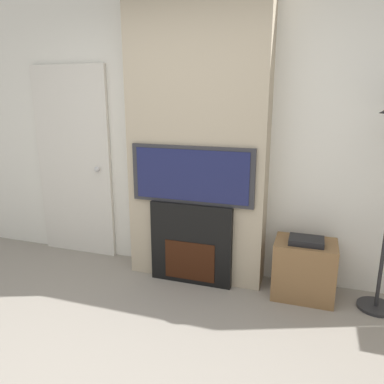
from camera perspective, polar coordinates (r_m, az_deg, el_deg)
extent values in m
cube|color=silver|center=(3.56, 1.69, 8.82)|extent=(6.00, 0.06, 2.70)
cube|color=tan|center=(3.39, 0.81, 8.53)|extent=(1.27, 0.30, 2.70)
cube|color=black|center=(3.49, 0.00, -7.74)|extent=(0.76, 0.14, 0.76)
cube|color=#33160A|center=(3.49, -0.38, -10.50)|extent=(0.47, 0.01, 0.37)
cube|color=#2D2D33|center=(3.30, 0.00, 2.62)|extent=(1.12, 0.06, 0.52)
cube|color=#191E4C|center=(3.27, -0.18, 2.50)|extent=(1.03, 0.01, 0.46)
cylinder|color=#262628|center=(3.57, 26.19, -15.42)|extent=(0.30, 0.30, 0.03)
cube|color=brown|center=(3.43, 16.70, -11.20)|extent=(0.51, 0.37, 0.50)
cube|color=black|center=(3.29, 17.03, -7.12)|extent=(0.28, 0.20, 0.05)
cube|color=silver|center=(4.19, -17.53, 4.23)|extent=(0.87, 0.04, 2.00)
sphere|color=silver|center=(3.99, -14.25, 3.39)|extent=(0.06, 0.06, 0.06)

